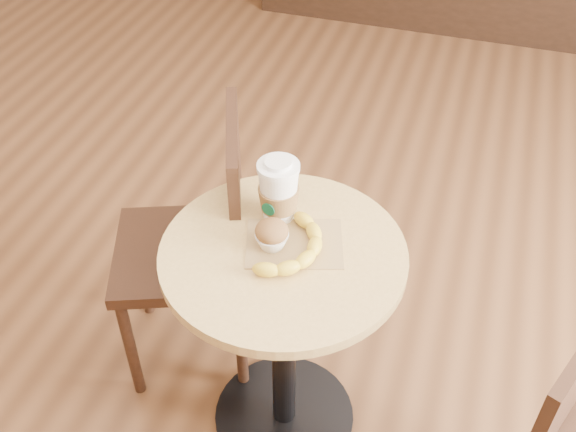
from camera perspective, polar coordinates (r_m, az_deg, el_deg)
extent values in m
cylinder|color=black|center=(2.24, -0.32, -16.51)|extent=(0.44, 0.44, 0.02)
cylinder|color=black|center=(1.95, -0.36, -10.84)|extent=(0.07, 0.07, 0.72)
cylinder|color=tan|center=(1.67, -0.42, -3.30)|extent=(0.62, 0.62, 0.03)
cube|color=#341E12|center=(2.10, -9.06, -3.10)|extent=(0.52, 0.52, 0.04)
cylinder|color=#341E12|center=(2.41, -12.35, -4.24)|extent=(0.04, 0.04, 0.45)
cylinder|color=#341E12|center=(2.18, -13.22, -10.69)|extent=(0.04, 0.04, 0.45)
cylinder|color=#341E12|center=(2.37, -4.14, -3.93)|extent=(0.04, 0.04, 0.45)
cylinder|color=#341E12|center=(2.15, -4.02, -10.46)|extent=(0.04, 0.04, 0.45)
cube|color=#341E12|center=(1.92, -4.46, 2.48)|extent=(0.17, 0.37, 0.42)
cube|color=#341E12|center=(1.64, 22.41, -13.94)|extent=(0.16, 0.33, 0.39)
cube|color=#99794A|center=(1.68, 0.54, -2.32)|extent=(0.28, 0.24, 0.00)
cylinder|color=white|center=(1.66, -0.83, 4.17)|extent=(0.11, 0.11, 0.01)
cylinder|color=white|center=(1.65, -0.83, 4.52)|extent=(0.07, 0.07, 0.01)
cylinder|color=#074E31|center=(1.68, -1.69, 0.56)|extent=(0.04, 0.01, 0.04)
ellipsoid|color=brown|center=(1.64, -1.39, -1.27)|extent=(0.08, 0.08, 0.05)
ellipsoid|color=#FBEBC9|center=(1.63, -1.40, -0.83)|extent=(0.03, 0.03, 0.02)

